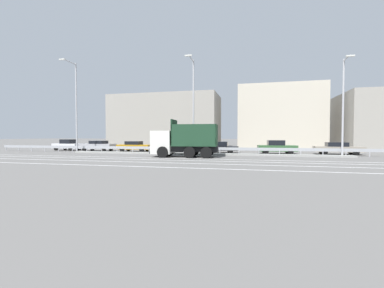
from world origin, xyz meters
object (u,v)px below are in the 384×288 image
at_px(parked_car_5, 277,147).
at_px(street_lamp_1, 193,102).
at_px(parked_car_3, 175,147).
at_px(parked_car_0, 68,145).
at_px(parked_car_4, 218,147).
at_px(dump_truck, 177,143).
at_px(median_road_sign, 153,143).
at_px(parked_car_2, 135,146).
at_px(street_lamp_2, 344,103).
at_px(parked_car_1, 98,146).
at_px(street_lamp_0, 75,103).
at_px(parked_car_6, 338,148).

bearing_deg(parked_car_5, street_lamp_1, -71.49).
height_order(parked_car_3, parked_car_5, parked_car_5).
distance_m(parked_car_0, parked_car_3, 15.68).
distance_m(parked_car_3, parked_car_4, 5.53).
bearing_deg(parked_car_3, parked_car_0, -85.58).
xyz_separation_m(dump_truck, median_road_sign, (-3.71, 3.13, -0.05)).
distance_m(street_lamp_1, parked_car_0, 20.06).
distance_m(street_lamp_1, parked_car_2, 10.66).
bearing_deg(median_road_sign, parked_car_3, 71.53).
xyz_separation_m(dump_truck, parked_car_4, (3.12, 6.76, -0.61)).
height_order(median_road_sign, parked_car_4, median_road_sign).
relative_size(street_lamp_2, parked_car_1, 2.02).
relative_size(median_road_sign, parked_car_4, 0.48).
bearing_deg(parked_car_2, dump_truck, 50.04).
height_order(street_lamp_0, street_lamp_2, street_lamp_0).
xyz_separation_m(parked_car_0, parked_car_2, (10.35, -0.40, -0.07)).
bearing_deg(parked_car_6, parked_car_3, -87.77).
xyz_separation_m(street_lamp_1, parked_car_3, (-3.32, 4.11, -4.90)).
xyz_separation_m(parked_car_4, parked_car_6, (12.97, 0.21, 0.00)).
bearing_deg(parked_car_0, parked_car_2, -87.36).
height_order(parked_car_0, parked_car_4, parked_car_0).
bearing_deg(parked_car_4, street_lamp_0, 101.78).
bearing_deg(parked_car_3, street_lamp_1, 43.87).
xyz_separation_m(dump_truck, parked_car_3, (-2.41, 7.03, -0.62)).
xyz_separation_m(parked_car_5, parked_car_6, (6.36, 0.42, -0.08)).
height_order(median_road_sign, street_lamp_2, street_lamp_2).
bearing_deg(dump_truck, parked_car_1, 58.64).
bearing_deg(parked_car_0, dump_truck, -106.81).
xyz_separation_m(dump_truck, parked_car_0, (-18.09, 7.19, -0.54)).
relative_size(parked_car_2, parked_car_4, 0.92).
bearing_deg(street_lamp_1, street_lamp_2, 0.42).
distance_m(parked_car_0, parked_car_5, 27.82).
height_order(dump_truck, parked_car_0, dump_truck).
bearing_deg(parked_car_5, street_lamp_2, 54.23).
height_order(parked_car_5, parked_car_6, parked_car_5).
xyz_separation_m(street_lamp_0, parked_car_6, (29.64, 3.97, -5.21)).
bearing_deg(parked_car_6, parked_car_4, -86.64).
xyz_separation_m(parked_car_0, parked_car_3, (15.68, -0.16, -0.08)).
distance_m(median_road_sign, parked_car_4, 7.75).
height_order(street_lamp_2, parked_car_4, street_lamp_2).
xyz_separation_m(street_lamp_0, parked_car_5, (23.28, 3.54, -5.13)).
distance_m(dump_truck, parked_car_1, 14.74).
bearing_deg(parked_car_4, parked_car_1, 89.04).
relative_size(parked_car_3, parked_car_6, 0.85).
bearing_deg(parked_car_3, street_lamp_2, 82.28).
xyz_separation_m(street_lamp_2, parked_car_4, (-12.25, 3.73, -4.39)).
bearing_deg(dump_truck, parked_car_5, -60.08).
bearing_deg(parked_car_1, parked_car_6, -90.75).
bearing_deg(parked_car_0, median_road_sign, -100.90).
bearing_deg(parked_car_3, parked_car_2, -82.37).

